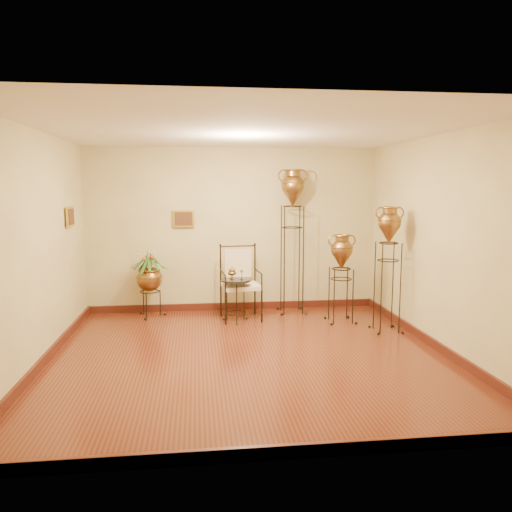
{
  "coord_description": "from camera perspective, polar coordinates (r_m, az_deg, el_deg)",
  "views": [
    {
      "loc": [
        -0.63,
        -6.08,
        2.1
      ],
      "look_at": [
        0.25,
        1.3,
        1.1
      ],
      "focal_mm": 35.0,
      "sensor_mm": 36.0,
      "label": 1
    }
  ],
  "objects": [
    {
      "name": "armchair",
      "position": [
        8.05,
        -1.76,
        -3.11
      ],
      "size": [
        0.72,
        0.68,
        1.19
      ],
      "rotation": [
        0.0,
        0.0,
        0.09
      ],
      "color": "black",
      "rests_on": "ground"
    },
    {
      "name": "amphora_short",
      "position": [
        8.0,
        9.71,
        -2.47
      ],
      "size": [
        0.44,
        0.44,
        1.42
      ],
      "rotation": [
        0.0,
        0.0,
        0.01
      ],
      "color": "black",
      "rests_on": "ground"
    },
    {
      "name": "side_table",
      "position": [
        7.96,
        -2.33,
        -5.0
      ],
      "size": [
        0.61,
        0.61,
        0.86
      ],
      "rotation": [
        0.0,
        0.0,
        -0.38
      ],
      "color": "black",
      "rests_on": "ground"
    },
    {
      "name": "amphora_mid",
      "position": [
        7.57,
        14.83,
        -1.35
      ],
      "size": [
        0.51,
        0.51,
        1.88
      ],
      "rotation": [
        0.0,
        0.0,
        0.27
      ],
      "color": "black",
      "rests_on": "ground"
    },
    {
      "name": "ground",
      "position": [
        6.47,
        -0.85,
        -11.29
      ],
      "size": [
        5.0,
        5.0,
        0.0
      ],
      "primitive_type": "plane",
      "color": "maroon",
      "rests_on": "ground"
    },
    {
      "name": "room_shell",
      "position": [
        6.13,
        -0.94,
        4.23
      ],
      "size": [
        5.02,
        5.02,
        2.81
      ],
      "color": "beige",
      "rests_on": "ground"
    },
    {
      "name": "planter_urn",
      "position": [
        8.39,
        -12.1,
        -2.21
      ],
      "size": [
        0.8,
        0.8,
        1.23
      ],
      "rotation": [
        0.0,
        0.0,
        -0.24
      ],
      "color": "black",
      "rests_on": "ground"
    },
    {
      "name": "amphora_tall",
      "position": [
        8.43,
        4.15,
        1.87
      ],
      "size": [
        0.62,
        0.62,
        2.45
      ],
      "rotation": [
        0.0,
        0.0,
        -0.37
      ],
      "color": "black",
      "rests_on": "ground"
    }
  ]
}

